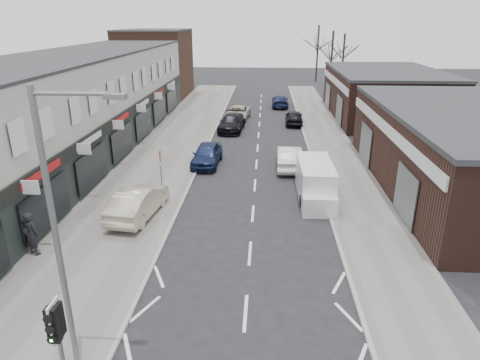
# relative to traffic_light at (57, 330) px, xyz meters

# --- Properties ---
(ground) EXTENTS (160.00, 160.00, 0.00)m
(ground) POSITION_rel_traffic_light_xyz_m (4.40, 2.02, -2.41)
(ground) COLOR black
(ground) RESTS_ON ground
(pavement_left) EXTENTS (5.50, 64.00, 0.12)m
(pavement_left) POSITION_rel_traffic_light_xyz_m (-2.35, 24.02, -2.35)
(pavement_left) COLOR slate
(pavement_left) RESTS_ON ground
(pavement_right) EXTENTS (3.50, 64.00, 0.12)m
(pavement_right) POSITION_rel_traffic_light_xyz_m (10.15, 24.02, -2.35)
(pavement_right) COLOR slate
(pavement_right) RESTS_ON ground
(shop_terrace_left) EXTENTS (8.00, 41.00, 7.10)m
(shop_terrace_left) POSITION_rel_traffic_light_xyz_m (-9.10, 21.52, 1.14)
(shop_terrace_left) COLOR beige
(shop_terrace_left) RESTS_ON ground
(brick_block_far) EXTENTS (8.00, 10.00, 8.00)m
(brick_block_far) POSITION_rel_traffic_light_xyz_m (-9.10, 47.02, 1.59)
(brick_block_far) COLOR #4C3020
(brick_block_far) RESTS_ON ground
(right_unit_near) EXTENTS (10.00, 18.00, 4.50)m
(right_unit_near) POSITION_rel_traffic_light_xyz_m (16.90, 16.02, -0.16)
(right_unit_near) COLOR #392019
(right_unit_near) RESTS_ON ground
(right_unit_far) EXTENTS (10.00, 16.00, 4.50)m
(right_unit_far) POSITION_rel_traffic_light_xyz_m (16.90, 36.02, -0.16)
(right_unit_far) COLOR #392019
(right_unit_far) RESTS_ON ground
(tree_far_a) EXTENTS (3.60, 3.60, 8.00)m
(tree_far_a) POSITION_rel_traffic_light_xyz_m (13.40, 50.02, -2.41)
(tree_far_a) COLOR #382D26
(tree_far_a) RESTS_ON ground
(tree_far_b) EXTENTS (3.60, 3.60, 7.50)m
(tree_far_b) POSITION_rel_traffic_light_xyz_m (15.90, 56.02, -2.41)
(tree_far_b) COLOR #382D26
(tree_far_b) RESTS_ON ground
(tree_far_c) EXTENTS (3.60, 3.60, 8.50)m
(tree_far_c) POSITION_rel_traffic_light_xyz_m (12.90, 62.02, -2.41)
(tree_far_c) COLOR #382D26
(tree_far_c) RESTS_ON ground
(traffic_light) EXTENTS (0.28, 0.60, 3.10)m
(traffic_light) POSITION_rel_traffic_light_xyz_m (0.00, 0.00, 0.00)
(traffic_light) COLOR slate
(traffic_light) RESTS_ON pavement_left
(street_lamp) EXTENTS (2.23, 0.22, 8.00)m
(street_lamp) POSITION_rel_traffic_light_xyz_m (-0.13, 1.22, 2.20)
(street_lamp) COLOR slate
(street_lamp) RESTS_ON pavement_left
(warning_sign) EXTENTS (0.12, 0.80, 2.70)m
(warning_sign) POSITION_rel_traffic_light_xyz_m (-0.76, 14.02, -0.21)
(warning_sign) COLOR slate
(warning_sign) RESTS_ON pavement_left
(white_van) EXTENTS (1.87, 5.16, 2.00)m
(white_van) POSITION_rel_traffic_light_xyz_m (7.80, 14.32, -1.47)
(white_van) COLOR silver
(white_van) RESTS_ON ground
(sedan_on_pavement) EXTENTS (2.20, 4.83, 1.53)m
(sedan_on_pavement) POSITION_rel_traffic_light_xyz_m (-1.33, 11.18, -1.53)
(sedan_on_pavement) COLOR #C2B59B
(sedan_on_pavement) RESTS_ON pavement_left
(pedestrian) EXTENTS (0.83, 0.70, 1.92)m
(pedestrian) POSITION_rel_traffic_light_xyz_m (-4.71, 7.22, -1.33)
(pedestrian) COLOR black
(pedestrian) RESTS_ON pavement_left
(parked_car_left_a) EXTENTS (1.96, 4.42, 1.48)m
(parked_car_left_a) POSITION_rel_traffic_light_xyz_m (1.00, 19.74, -1.68)
(parked_car_left_a) COLOR #152043
(parked_car_left_a) RESTS_ON ground
(parked_car_left_b) EXTENTS (2.38, 5.12, 1.45)m
(parked_car_left_b) POSITION_rel_traffic_light_xyz_m (1.97, 29.38, -1.69)
(parked_car_left_b) COLOR black
(parked_car_left_b) RESTS_ON ground
(parked_car_left_c) EXTENTS (2.57, 4.77, 1.27)m
(parked_car_left_c) POSITION_rel_traffic_light_xyz_m (2.20, 34.05, -1.78)
(parked_car_left_c) COLOR beige
(parked_car_left_c) RESTS_ON ground
(parked_car_right_a) EXTENTS (1.67, 4.55, 1.49)m
(parked_car_right_a) POSITION_rel_traffic_light_xyz_m (6.60, 19.42, -1.67)
(parked_car_right_a) COLOR silver
(parked_car_right_a) RESTS_ON ground
(parked_car_right_b) EXTENTS (1.77, 4.07, 1.37)m
(parked_car_right_b) POSITION_rel_traffic_light_xyz_m (7.68, 32.10, -1.73)
(parked_car_right_b) COLOR black
(parked_car_right_b) RESTS_ON ground
(parked_car_right_c) EXTENTS (1.90, 4.53, 1.31)m
(parked_car_right_c) POSITION_rel_traffic_light_xyz_m (6.60, 40.73, -1.76)
(parked_car_right_c) COLOR #141B3F
(parked_car_right_c) RESTS_ON ground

